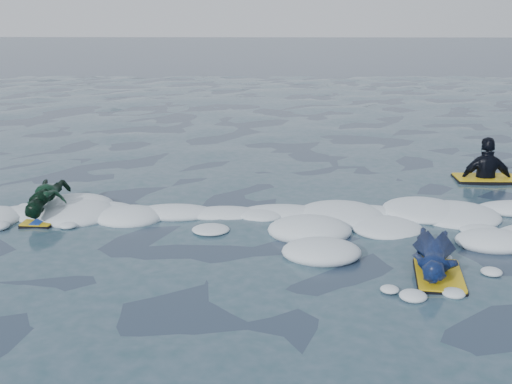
# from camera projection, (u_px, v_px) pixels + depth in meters

# --- Properties ---
(ground) EXTENTS (120.00, 120.00, 0.00)m
(ground) POSITION_uv_depth(u_px,v_px,m) (253.00, 252.00, 8.04)
(ground) COLOR #172337
(ground) RESTS_ON ground
(foam_band) EXTENTS (12.00, 3.10, 0.30)m
(foam_band) POSITION_uv_depth(u_px,v_px,m) (255.00, 225.00, 9.04)
(foam_band) COLOR white
(foam_band) RESTS_ON ground
(prone_woman_unit) EXTENTS (0.85, 1.52, 0.37)m
(prone_woman_unit) POSITION_uv_depth(u_px,v_px,m) (435.00, 257.00, 7.37)
(prone_woman_unit) COLOR black
(prone_woman_unit) RESTS_ON ground
(prone_child_unit) EXTENTS (0.61, 1.23, 0.47)m
(prone_child_unit) POSITION_uv_depth(u_px,v_px,m) (48.00, 201.00, 9.32)
(prone_child_unit) COLOR black
(prone_child_unit) RESTS_ON ground
(waiting_rider_unit) EXTENTS (1.09, 0.61, 1.64)m
(waiting_rider_unit) POSITION_uv_depth(u_px,v_px,m) (485.00, 183.00, 11.30)
(waiting_rider_unit) COLOR black
(waiting_rider_unit) RESTS_ON ground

